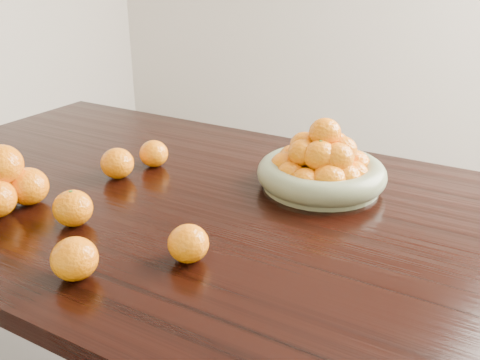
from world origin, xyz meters
The scene contains 8 objects.
dining_table centered at (0.00, 0.00, 0.66)m, with size 2.00×1.00×0.75m.
fruit_bowl centered at (0.10, 0.20, 0.80)m, with size 0.31×0.31×0.17m.
orange_pyramid centered at (-0.46, -0.25, 0.81)m, with size 0.16×0.17×0.14m.
loose_orange_0 centered at (-0.27, -0.23, 0.79)m, with size 0.08×0.08×0.08m, color orange.
loose_orange_1 centered at (-0.12, -0.37, 0.79)m, with size 0.08×0.08×0.08m, color orange.
loose_orange_2 centered at (0.01, -0.23, 0.79)m, with size 0.08×0.08×0.07m, color orange.
loose_orange_3 centered at (-0.34, 0.11, 0.78)m, with size 0.08×0.08×0.07m, color orange.
loose_orange_4 centered at (-0.36, 0.00, 0.79)m, with size 0.08×0.08×0.08m, color orange.
Camera 1 is at (0.52, -0.91, 1.27)m, focal length 40.00 mm.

